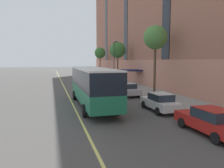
% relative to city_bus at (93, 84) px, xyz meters
% --- Properties ---
extents(ground_plane, '(260.00, 260.00, 0.00)m').
position_rel_city_bus_xyz_m(ground_plane, '(-0.15, -1.15, -2.09)').
color(ground_plane, '#4C4947').
extents(sidewalk, '(5.09, 160.00, 0.15)m').
position_rel_city_bus_xyz_m(sidewalk, '(8.86, 1.85, -2.02)').
color(sidewalk, gray).
rests_on(sidewalk, ground).
extents(city_bus, '(2.89, 11.89, 3.60)m').
position_rel_city_bus_xyz_m(city_bus, '(0.00, 0.00, 0.00)').
color(city_bus, '#1E704C').
rests_on(city_bus, ground).
extents(parked_car_champagne_1, '(2.12, 4.47, 1.56)m').
position_rel_city_bus_xyz_m(parked_car_champagne_1, '(5.13, 11.62, -1.31)').
color(parked_car_champagne_1, '#BCAD89').
rests_on(parked_car_champagne_1, ground).
extents(parked_car_red_2, '(2.00, 4.69, 1.56)m').
position_rel_city_bus_xyz_m(parked_car_red_2, '(5.08, 21.17, -1.31)').
color(parked_car_red_2, '#B21E19').
rests_on(parked_car_red_2, ground).
extents(parked_car_white_3, '(1.92, 4.44, 1.56)m').
position_rel_city_bus_xyz_m(parked_car_white_3, '(5.19, -3.24, -1.31)').
color(parked_car_white_3, silver).
rests_on(parked_car_white_3, ground).
extents(parked_car_red_4, '(2.04, 4.76, 1.56)m').
position_rel_city_bus_xyz_m(parked_car_red_4, '(5.24, -9.35, -1.31)').
color(parked_car_red_4, '#B21E19').
rests_on(parked_car_red_4, ground).
extents(parked_car_red_5, '(2.02, 4.40, 1.56)m').
position_rel_city_bus_xyz_m(parked_car_red_5, '(4.99, 27.68, -1.31)').
color(parked_car_red_5, '#B21E19').
rests_on(parked_car_red_5, ground).
extents(parked_car_silver_6, '(2.09, 4.68, 1.56)m').
position_rel_city_bus_xyz_m(parked_car_silver_6, '(5.26, 5.23, -1.31)').
color(parked_car_silver_6, '#B7B7BC').
rests_on(parked_car_silver_6, ground).
extents(street_tree_mid_block, '(2.94, 2.94, 8.44)m').
position_rel_city_bus_xyz_m(street_tree_mid_block, '(8.80, 5.04, 4.94)').
color(street_tree_mid_block, brown).
rests_on(street_tree_mid_block, sidewalk).
extents(street_tree_far_uptown, '(3.06, 3.06, 7.70)m').
position_rel_city_bus_xyz_m(street_tree_far_uptown, '(8.80, 20.83, 4.18)').
color(street_tree_far_uptown, brown).
rests_on(street_tree_far_uptown, sidewalk).
extents(street_tree_far_downtown, '(2.84, 2.84, 7.54)m').
position_rel_city_bus_xyz_m(street_tree_far_downtown, '(8.80, 36.62, 4.13)').
color(street_tree_far_downtown, brown).
rests_on(street_tree_far_downtown, sidewalk).
extents(street_lamp, '(0.36, 1.48, 7.39)m').
position_rel_city_bus_xyz_m(street_lamp, '(6.91, 16.60, 2.54)').
color(street_lamp, '#2D2D30').
rests_on(street_lamp, sidewalk).
extents(lane_centerline, '(0.16, 140.00, 0.01)m').
position_rel_city_bus_xyz_m(lane_centerline, '(-1.70, 1.85, -2.09)').
color(lane_centerline, '#E0D66B').
rests_on(lane_centerline, ground).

